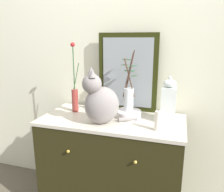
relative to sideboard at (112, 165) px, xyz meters
name	(u,v)px	position (x,y,z in m)	size (l,w,h in m)	color
wall_back	(124,54)	(0.00, 0.34, 0.89)	(4.40, 0.08, 2.60)	beige
sideboard	(112,165)	(0.00, 0.00, 0.00)	(1.11, 0.56, 0.82)	black
mirror_leaning	(128,73)	(0.06, 0.25, 0.74)	(0.50, 0.03, 0.65)	black
cat_sitting	(100,101)	(-0.05, -0.13, 0.58)	(0.39, 0.29, 0.41)	gray
vase_slim_green	(75,95)	(-0.35, 0.07, 0.55)	(0.08, 0.05, 0.57)	brown
bowl_porcelain	(128,114)	(0.11, 0.07, 0.44)	(0.20, 0.20, 0.05)	white
vase_glass_clear	(129,95)	(0.11, 0.07, 0.59)	(0.17, 0.21, 0.47)	silver
jar_lidded_porcelain	(169,101)	(0.42, 0.06, 0.57)	(0.11, 0.11, 0.34)	silver
candle_pillar	(158,121)	(0.36, -0.13, 0.48)	(0.04, 0.04, 0.15)	silver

